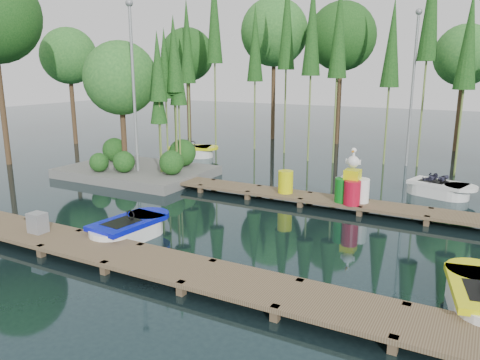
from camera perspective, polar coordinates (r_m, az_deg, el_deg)
The scene contains 14 objects.
ground_plane at distance 15.23m, azimuth -2.56°, elevation -4.20°, with size 90.00×90.00×0.00m, color #1B2F33.
near_dock at distance 11.77m, azimuth -14.05°, elevation -8.87°, with size 18.00×1.50×0.50m.
far_dock at distance 16.86m, azimuth 4.74°, elevation -1.67°, with size 15.00×1.20×0.50m.
island at distance 20.96m, azimuth -12.98°, elevation 9.21°, with size 6.20×4.20×6.75m.
tree_screen at distance 24.96m, azimuth 6.20°, elevation 16.85°, with size 34.42×18.53×10.31m.
lamp_island at distance 19.80m, azimuth -12.90°, elevation 12.11°, with size 0.30×0.30×7.25m.
lamp_rear at distance 23.69m, azimuth 20.39°, elevation 11.79°, with size 0.30×0.30×7.25m.
boat_blue at distance 13.41m, azimuth -13.38°, elevation -5.94°, with size 1.41×2.67×0.86m.
boat_yellow_far at distance 25.15m, azimuth -5.99°, elevation 3.50°, with size 3.01×2.06×1.38m.
boat_white_far at distance 18.82m, azimuth 23.09°, elevation -1.01°, with size 2.73×1.80×1.19m.
utility_cabinet at distance 13.77m, azimuth -23.44°, elevation -4.80°, with size 0.44×0.38×0.54m, color gray.
yellow_barrel at distance 16.65m, azimuth 5.57°, elevation -0.22°, with size 0.53×0.53×0.80m, color #DADE0B.
drum_cluster at distance 15.73m, azimuth 13.51°, elevation -0.83°, with size 1.06×0.97×1.83m.
seagull_post at distance 15.94m, azimuth 12.48°, elevation -0.41°, with size 0.54×0.29×0.87m.
Camera 1 is at (7.50, -12.42, 4.63)m, focal length 35.00 mm.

